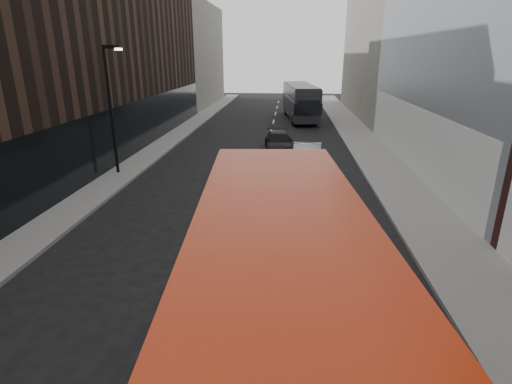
% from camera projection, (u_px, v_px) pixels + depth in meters
% --- Properties ---
extents(sidewalk_right, '(3.00, 80.00, 0.15)m').
position_uv_depth(sidewalk_right, '(370.00, 151.00, 28.75)').
color(sidewalk_right, slate).
rests_on(sidewalk_right, ground).
extents(sidewalk_left, '(2.00, 80.00, 0.15)m').
position_uv_depth(sidewalk_left, '(160.00, 147.00, 29.94)').
color(sidewalk_left, slate).
rests_on(sidewalk_left, ground).
extents(building_victorian, '(6.50, 24.00, 21.00)m').
position_uv_depth(building_victorian, '(382.00, 25.00, 43.20)').
color(building_victorian, '#67625A').
rests_on(building_victorian, ground).
extents(building_left_mid, '(5.00, 24.00, 14.00)m').
position_uv_depth(building_left_mid, '(131.00, 50.00, 32.65)').
color(building_left_mid, black).
rests_on(building_left_mid, ground).
extents(building_left_far, '(5.00, 20.00, 13.00)m').
position_uv_depth(building_left_far, '(193.00, 55.00, 53.53)').
color(building_left_far, '#67625A').
rests_on(building_left_far, ground).
extents(street_lamp, '(1.06, 0.22, 7.00)m').
position_uv_depth(street_lamp, '(111.00, 102.00, 22.02)').
color(street_lamp, black).
rests_on(street_lamp, sidewalk_left).
extents(grey_bus, '(3.90, 11.51, 3.65)m').
position_uv_depth(grey_bus, '(300.00, 101.00, 42.36)').
color(grey_bus, black).
rests_on(grey_bus, ground).
extents(car_a, '(2.05, 4.67, 1.57)m').
position_uv_depth(car_a, '(273.00, 202.00, 16.78)').
color(car_a, black).
rests_on(car_a, ground).
extents(car_b, '(1.97, 4.84, 1.56)m').
position_uv_depth(car_b, '(307.00, 157.00, 24.06)').
color(car_b, '#95999D').
rests_on(car_b, ground).
extents(car_c, '(2.36, 4.94, 1.39)m').
position_uv_depth(car_c, '(279.00, 142.00, 28.64)').
color(car_c, black).
rests_on(car_c, ground).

